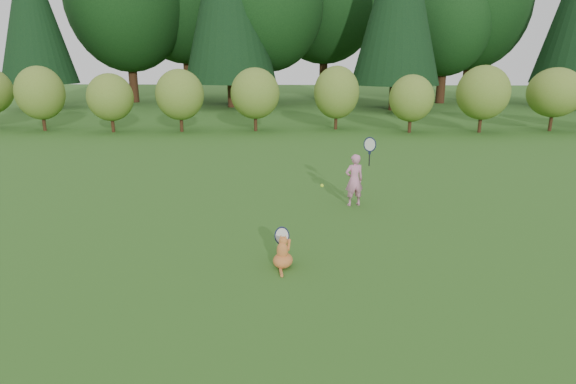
# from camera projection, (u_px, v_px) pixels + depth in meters

# --- Properties ---
(ground) EXTENTS (100.00, 100.00, 0.00)m
(ground) POSITION_uv_depth(u_px,v_px,m) (274.00, 245.00, 7.99)
(ground) COLOR #2A5518
(ground) RESTS_ON ground
(shrub_row) EXTENTS (28.00, 3.00, 2.80)m
(shrub_row) POSITION_uv_depth(u_px,v_px,m) (297.00, 98.00, 20.12)
(shrub_row) COLOR olive
(shrub_row) RESTS_ON ground
(child) EXTENTS (0.63, 0.39, 1.65)m
(child) POSITION_uv_depth(u_px,v_px,m) (355.00, 179.00, 10.00)
(child) COLOR pink
(child) RESTS_ON ground
(cat) EXTENTS (0.45, 0.71, 0.67)m
(cat) POSITION_uv_depth(u_px,v_px,m) (283.00, 251.00, 7.11)
(cat) COLOR orange
(cat) RESTS_ON ground
(tennis_ball) EXTENTS (0.07, 0.07, 0.07)m
(tennis_ball) POSITION_uv_depth(u_px,v_px,m) (322.00, 186.00, 9.53)
(tennis_ball) COLOR #AAE01A
(tennis_ball) RESTS_ON ground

